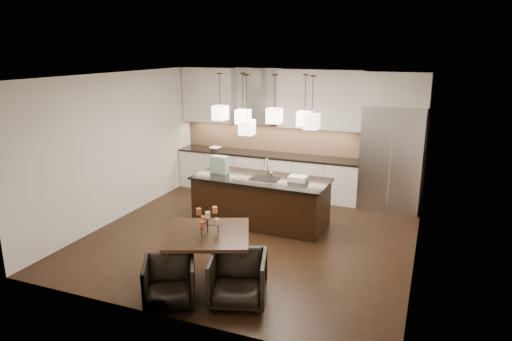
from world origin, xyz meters
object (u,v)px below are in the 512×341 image
at_px(refrigerator, 392,158).
at_px(armchair_left, 170,282).
at_px(dining_table, 209,255).
at_px(island_body, 261,202).
at_px(armchair_right, 238,279).

bearing_deg(refrigerator, armchair_left, -115.08).
distance_m(refrigerator, dining_table, 4.60).
height_order(refrigerator, island_body, refrigerator).
distance_m(island_body, dining_table, 2.25).
xyz_separation_m(refrigerator, armchair_left, (-2.26, -4.83, -0.77)).
bearing_deg(island_body, dining_table, -86.51).
xyz_separation_m(dining_table, armchair_right, (0.67, -0.47, -0.01)).
xyz_separation_m(island_body, dining_table, (0.06, -2.25, -0.08)).
bearing_deg(dining_table, island_body, 69.05).
bearing_deg(armchair_left, dining_table, 50.68).
height_order(refrigerator, armchair_left, refrigerator).
xyz_separation_m(refrigerator, island_body, (-2.17, -1.77, -0.64)).
relative_size(refrigerator, armchair_left, 3.23).
distance_m(dining_table, armchair_left, 0.83).
bearing_deg(island_body, armchair_left, -89.67).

